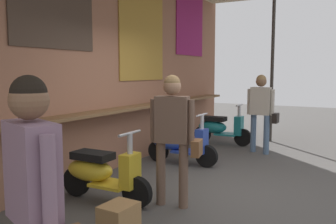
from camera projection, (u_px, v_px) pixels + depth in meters
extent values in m
plane|color=#474442|center=(207.00, 190.00, 5.32)|extent=(28.19, 28.19, 0.00)
cube|color=#8C5B44|center=(96.00, 61.00, 6.08)|extent=(10.07, 0.25, 3.78)
cube|color=brown|center=(112.00, 111.00, 6.03)|extent=(9.06, 0.36, 0.05)
cube|color=olive|center=(142.00, 32.00, 7.00)|extent=(1.52, 0.02, 1.86)
cube|color=#841E56|center=(190.00, 25.00, 8.82)|extent=(1.44, 0.02, 1.47)
cylinder|color=#332D28|center=(272.00, 68.00, 8.84)|extent=(0.08, 0.08, 3.62)
ellipsoid|color=gold|center=(90.00, 170.00, 4.91)|extent=(0.39, 0.71, 0.30)
cube|color=black|center=(93.00, 156.00, 4.87)|extent=(0.31, 0.56, 0.10)
cube|color=gold|center=(111.00, 184.00, 4.77)|extent=(0.39, 0.51, 0.04)
cube|color=gold|center=(130.00, 171.00, 4.60)|extent=(0.28, 0.16, 0.44)
cylinder|color=#B7B7BC|center=(130.00, 161.00, 4.59)|extent=(0.07, 0.07, 0.70)
cylinder|color=#B7B7BC|center=(130.00, 133.00, 4.55)|extent=(0.46, 0.04, 0.04)
cylinder|color=black|center=(137.00, 193.00, 4.59)|extent=(0.11, 0.40, 0.40)
cylinder|color=black|center=(76.00, 181.00, 5.05)|extent=(0.11, 0.40, 0.40)
ellipsoid|color=#233D9E|center=(170.00, 142.00, 6.88)|extent=(0.39, 0.71, 0.30)
cube|color=black|center=(172.00, 131.00, 6.83)|extent=(0.31, 0.56, 0.10)
cube|color=#233D9E|center=(187.00, 151.00, 6.73)|extent=(0.39, 0.51, 0.04)
cube|color=#233D9E|center=(202.00, 141.00, 6.57)|extent=(0.28, 0.17, 0.44)
cylinder|color=#B7B7BC|center=(202.00, 134.00, 6.56)|extent=(0.07, 0.07, 0.70)
cylinder|color=#B7B7BC|center=(202.00, 115.00, 6.52)|extent=(0.46, 0.04, 0.04)
cylinder|color=black|center=(207.00, 156.00, 6.55)|extent=(0.11, 0.40, 0.40)
cylinder|color=black|center=(158.00, 151.00, 7.02)|extent=(0.11, 0.40, 0.40)
ellipsoid|color=#197075|center=(212.00, 127.00, 8.74)|extent=(0.40, 0.71, 0.30)
cube|color=black|center=(214.00, 119.00, 8.70)|extent=(0.32, 0.56, 0.10)
cube|color=#197075|center=(226.00, 134.00, 8.60)|extent=(0.40, 0.51, 0.04)
cube|color=#197075|center=(239.00, 126.00, 8.44)|extent=(0.29, 0.17, 0.44)
cylinder|color=#B7B7BC|center=(239.00, 120.00, 8.43)|extent=(0.07, 0.07, 0.70)
cylinder|color=#B7B7BC|center=(239.00, 105.00, 8.39)|extent=(0.46, 0.05, 0.04)
cylinder|color=black|center=(243.00, 138.00, 8.43)|extent=(0.11, 0.40, 0.40)
cylinder|color=black|center=(203.00, 134.00, 8.88)|extent=(0.11, 0.40, 0.40)
cylinder|color=brown|center=(161.00, 173.00, 4.70)|extent=(0.12, 0.12, 0.83)
cylinder|color=brown|center=(183.00, 176.00, 4.58)|extent=(0.12, 0.12, 0.83)
cube|color=brown|center=(172.00, 119.00, 4.56)|extent=(0.28, 0.45, 0.59)
sphere|color=#A37556|center=(172.00, 86.00, 4.51)|extent=(0.22, 0.22, 0.22)
sphere|color=olive|center=(172.00, 83.00, 4.51)|extent=(0.21, 0.21, 0.21)
cylinder|color=brown|center=(153.00, 121.00, 4.63)|extent=(0.08, 0.08, 0.55)
cylinder|color=brown|center=(191.00, 122.00, 4.49)|extent=(0.08, 0.08, 0.55)
cube|color=brown|center=(197.00, 148.00, 4.53)|extent=(0.28, 0.15, 0.20)
cube|color=gray|center=(32.00, 173.00, 2.11)|extent=(0.34, 0.46, 0.59)
sphere|color=brown|center=(29.00, 100.00, 2.06)|extent=(0.23, 0.23, 0.23)
sphere|color=black|center=(29.00, 93.00, 2.06)|extent=(0.21, 0.21, 0.21)
cylinder|color=gray|center=(18.00, 168.00, 2.30)|extent=(0.08, 0.08, 0.56)
cylinder|color=gray|center=(49.00, 187.00, 1.92)|extent=(0.08, 0.08, 0.56)
cylinder|color=slate|center=(253.00, 133.00, 7.82)|extent=(0.12, 0.12, 0.82)
cylinder|color=slate|center=(266.00, 135.00, 7.58)|extent=(0.12, 0.12, 0.82)
cube|color=#ADA393|center=(261.00, 101.00, 7.62)|extent=(0.20, 0.41, 0.58)
sphere|color=brown|center=(261.00, 81.00, 7.58)|extent=(0.22, 0.22, 0.22)
sphere|color=olive|center=(261.00, 80.00, 7.57)|extent=(0.20, 0.20, 0.20)
cylinder|color=#ADA393|center=(249.00, 102.00, 7.74)|extent=(0.08, 0.08, 0.54)
cylinder|color=#ADA393|center=(272.00, 103.00, 7.51)|extent=(0.08, 0.08, 0.54)
cube|color=black|center=(276.00, 118.00, 7.53)|extent=(0.26, 0.10, 0.20)
cube|color=olive|center=(119.00, 224.00, 3.62)|extent=(0.38, 0.31, 0.41)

